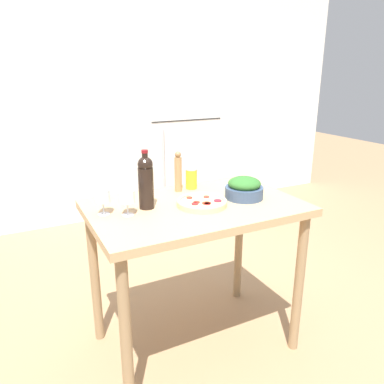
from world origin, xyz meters
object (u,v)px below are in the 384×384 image
wine_glass_near (127,198)px  homemade_pizza (202,202)px  refrigerator (173,149)px  wine_bottle (146,181)px  wine_glass_far (103,197)px  salt_canister (191,178)px  salad_bowl (244,188)px  pepper_mill (178,172)px

wine_glass_near → homemade_pizza: (0.41, -0.04, -0.07)m
refrigerator → wine_bottle: (-1.01, -1.90, 0.26)m
refrigerator → wine_glass_far: refrigerator is taller
refrigerator → salt_canister: 1.82m
refrigerator → salad_bowl: bearing=-102.5°
salad_bowl → homemade_pizza: size_ratio=0.80×
pepper_mill → salad_bowl: bearing=-45.4°
wine_glass_near → salt_canister: same height
pepper_mill → homemade_pizza: bearing=-88.6°
wine_glass_near → pepper_mill: 0.47m
wine_bottle → salad_bowl: 0.58m
wine_glass_far → salad_bowl: 0.80m
salad_bowl → pepper_mill: bearing=134.6°
wine_glass_near → salad_bowl: bearing=-3.4°
homemade_pizza → salt_canister: 0.32m
refrigerator → salad_bowl: refrigerator is taller
wine_bottle → wine_glass_near: wine_bottle is taller
wine_glass_near → wine_glass_far: bearing=148.1°
wine_glass_far → refrigerator: bearing=56.8°
refrigerator → wine_bottle: size_ratio=5.09×
wine_glass_far → pepper_mill: bearing=19.7°
homemade_pizza → wine_glass_far: bearing=167.9°
salad_bowl → homemade_pizza: salad_bowl is taller
refrigerator → wine_glass_near: bearing=-120.0°
wine_bottle → wine_glass_far: wine_bottle is taller
wine_glass_far → homemade_pizza: (0.52, -0.11, -0.08)m
wine_bottle → salad_bowl: wine_bottle is taller
pepper_mill → salad_bowl: size_ratio=1.12×
wine_glass_far → salt_canister: bearing=18.0°
wine_glass_near → homemade_pizza: wine_glass_near is taller
wine_bottle → pepper_mill: (0.28, 0.19, -0.03)m
wine_glass_near → wine_glass_far: size_ratio=1.00×
refrigerator → pepper_mill: size_ratio=6.53×
salt_canister → salad_bowl: bearing=-58.2°
refrigerator → wine_glass_far: bearing=-123.2°
refrigerator → wine_glass_near: size_ratio=12.18×
pepper_mill → refrigerator: bearing=66.9°
wine_glass_far → pepper_mill: pepper_mill is taller
salt_canister → homemade_pizza: bearing=-106.3°
wine_glass_near → wine_glass_far: 0.13m
pepper_mill → salt_canister: size_ratio=1.85×
salad_bowl → homemade_pizza: bearing=-179.4°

